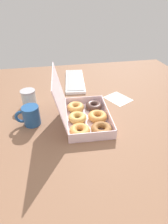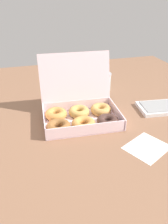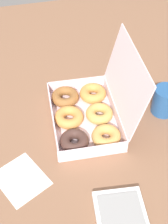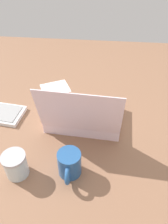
{
  "view_description": "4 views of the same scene",
  "coord_description": "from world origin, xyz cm",
  "views": [
    {
      "loc": [
        -72.01,
        17.26,
        55.93
      ],
      "look_at": [
        3.35,
        2.68,
        3.91
      ],
      "focal_mm": 28.0,
      "sensor_mm": 36.0,
      "label": 1
    },
    {
      "loc": [
        -20.04,
        -78.32,
        51.52
      ],
      "look_at": [
        2.56,
        2.53,
        3.96
      ],
      "focal_mm": 35.0,
      "sensor_mm": 36.0,
      "label": 2
    },
    {
      "loc": [
        73.14,
        -16.9,
        80.6
      ],
      "look_at": [
        1.27,
        1.1,
        4.25
      ],
      "focal_mm": 50.0,
      "sensor_mm": 36.0,
      "label": 3
    },
    {
      "loc": [
        -6.3,
        75.45,
        70.28
      ],
      "look_at": [
        1.09,
        2.22,
        5.72
      ],
      "focal_mm": 35.0,
      "sensor_mm": 36.0,
      "label": 4
    }
  ],
  "objects": [
    {
      "name": "coffee_mug",
      "position": [
        3.52,
        30.12,
        5.2
      ],
      "size": [
        8.45,
        12.37,
        10.14
      ],
      "color": "#255695",
      "rests_on": "ground_plane"
    },
    {
      "name": "paper_napkin",
      "position": [
        19.82,
        -22.85,
        0.07
      ],
      "size": [
        19.09,
        18.1,
        0.15
      ],
      "primitive_type": "cube",
      "rotation": [
        0.0,
        0.0,
        0.47
      ],
      "color": "white",
      "rests_on": "ground_plane"
    },
    {
      "name": "donut_box",
      "position": [
        0.77,
        2.65,
        3.43
      ],
      "size": [
        34.69,
        29.59,
        26.86
      ],
      "color": "white",
      "rests_on": "ground_plane"
    },
    {
      "name": "ground_plane",
      "position": [
        0.0,
        0.0,
        -1.0
      ],
      "size": [
        180.0,
        180.0,
        2.0
      ],
      "primitive_type": "cube",
      "color": "#895F45"
    }
  ]
}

